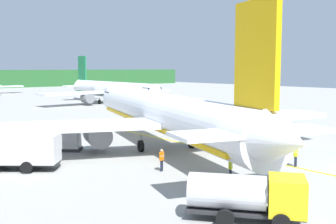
{
  "coord_description": "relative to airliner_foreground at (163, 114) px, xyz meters",
  "views": [
    {
      "loc": [
        -31.54,
        -15.12,
        7.81
      ],
      "look_at": [
        -8.09,
        14.0,
        3.83
      ],
      "focal_mm": 44.11,
      "sensor_mm": 36.0,
      "label": 1
    }
  ],
  "objects": [
    {
      "name": "crew_loader_left",
      "position": [
        -5.71,
        -7.06,
        -2.38
      ],
      "size": [
        0.58,
        0.4,
        1.71
      ],
      "color": "#191E33",
      "rests_on": "ground"
    },
    {
      "name": "cargo_container_near",
      "position": [
        -7.58,
        4.42,
        -2.46
      ],
      "size": [
        2.34,
        2.34,
        1.97
      ],
      "color": "#333338",
      "rests_on": "ground"
    },
    {
      "name": "airliner_mid_apron",
      "position": [
        22.23,
        46.82,
        -0.32
      ],
      "size": [
        31.41,
        37.79,
        10.78
      ],
      "color": "white",
      "rests_on": "ground"
    },
    {
      "name": "airliner_foreground",
      "position": [
        0.0,
        0.0,
        0.0
      ],
      "size": [
        34.03,
        40.68,
        11.9
      ],
      "color": "white",
      "rests_on": "ground"
    },
    {
      "name": "service_truck_pushback",
      "position": [
        -8.63,
        -17.99,
        -1.99
      ],
      "size": [
        5.2,
        5.81,
        2.4
      ],
      "color": "yellow",
      "rests_on": "ground"
    },
    {
      "name": "crew_loader_right",
      "position": [
        -3.54,
        -12.1,
        -2.43
      ],
      "size": [
        0.54,
        0.44,
        1.63
      ],
      "color": "#191E33",
      "rests_on": "ground"
    },
    {
      "name": "service_truck_baggage",
      "position": [
        -13.92,
        0.08,
        -1.86
      ],
      "size": [
        5.94,
        5.46,
        2.73
      ],
      "color": "yellow",
      "rests_on": "ground"
    },
    {
      "name": "apron_guide_line",
      "position": [
        3.27,
        -4.46,
        -3.39
      ],
      "size": [
        0.3,
        60.0,
        0.01
      ],
      "primitive_type": "cube",
      "color": "yellow",
      "rests_on": "ground"
    },
    {
      "name": "crew_marshaller",
      "position": [
        5.5,
        -8.84,
        -2.38
      ],
      "size": [
        0.6,
        0.37,
        1.71
      ],
      "color": "#191E33",
      "rests_on": "ground"
    },
    {
      "name": "ground",
      "position": [
        6.91,
        31.8,
        -3.49
      ],
      "size": [
        240.0,
        320.0,
        0.2
      ],
      "primitive_type": "cube",
      "color": "#999993"
    },
    {
      "name": "crew_supervisor",
      "position": [
        3.43,
        -12.65,
        -2.38
      ],
      "size": [
        0.62,
        0.32,
        1.71
      ],
      "color": "#191E33",
      "rests_on": "ground"
    }
  ]
}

